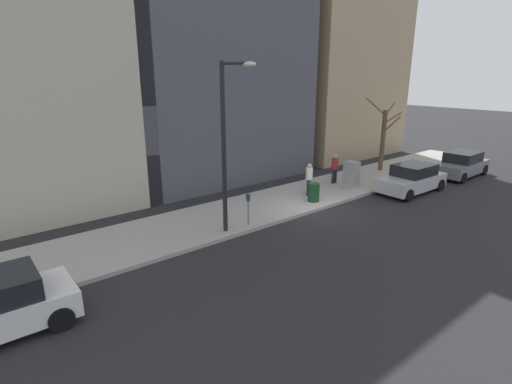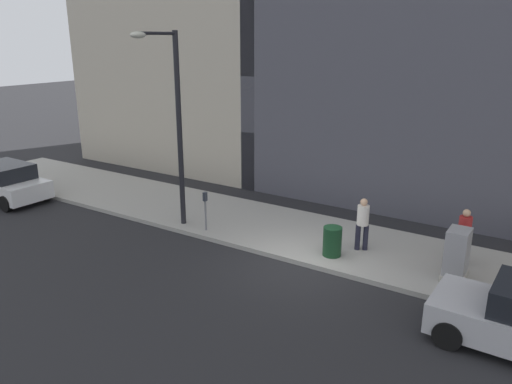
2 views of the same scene
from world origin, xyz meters
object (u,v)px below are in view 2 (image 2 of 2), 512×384
Objects in this scene: streetlamp at (173,115)px; pedestrian_near_meter at (464,233)px; trash_bin at (332,241)px; parked_car_white at (4,182)px; pedestrian_midblock at (363,221)px; parking_meter at (205,207)px; utility_box at (457,255)px.

streetlamp is 3.92× the size of pedestrian_near_meter.
parked_car_white is at bearing 97.94° from trash_bin.
streetlamp is at bearing -171.60° from pedestrian_near_meter.
streetlamp reaches higher than pedestrian_midblock.
parked_car_white is 3.14× the size of parking_meter.
trash_bin is 1.16m from pedestrian_midblock.
parked_car_white is at bearing 161.50° from pedestrian_midblock.
utility_box is at bearing -39.08° from pedestrian_midblock.
pedestrian_near_meter reaches higher than utility_box.
streetlamp reaches higher than trash_bin.
trash_bin is (1.93, -13.83, -0.14)m from parked_car_white.
utility_box is 1.15m from pedestrian_near_meter.
utility_box is (2.33, -17.28, 0.11)m from parked_car_white.
streetlamp reaches higher than pedestrian_near_meter.
parking_meter is at bearing 165.26° from pedestrian_midblock.
utility_box is at bearing -83.37° from trash_bin.
parked_car_white is 9.49m from parking_meter.
parked_car_white is 4.71× the size of trash_bin.
utility_box is at bearing -83.54° from streetlamp.
utility_box reaches higher than parked_car_white.
pedestrian_near_meter is (1.12, 0.06, 0.24)m from utility_box.
parking_meter is 1.50× the size of trash_bin.
trash_bin is at bearing -83.65° from streetlamp.
parking_meter is 0.94× the size of utility_box.
pedestrian_near_meter is (1.97, -7.84, 0.11)m from parking_meter.
parking_meter is 4.50m from trash_bin.
pedestrian_near_meter reaches higher than parking_meter.
parked_car_white is 17.56m from pedestrian_near_meter.
pedestrian_near_meter reaches higher than trash_bin.
parking_meter is at bearing -81.24° from streetlamp.
streetlamp reaches higher than parked_car_white.
streetlamp is 7.22× the size of trash_bin.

